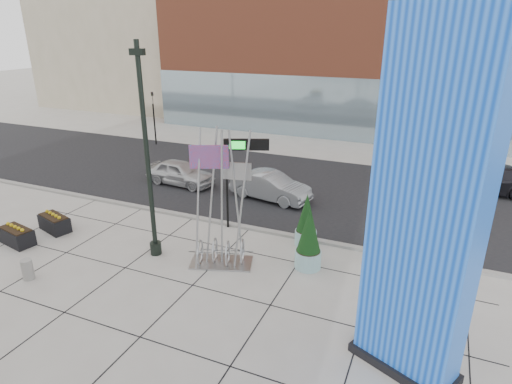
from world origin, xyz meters
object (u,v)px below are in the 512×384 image
at_px(lamp_post, 149,175).
at_px(car_silver_mid, 270,186).
at_px(blue_pylon, 426,219).
at_px(public_art_sculpture, 221,231).
at_px(concrete_bollard, 28,269).
at_px(overhead_street_sign, 241,154).
at_px(car_white_west, 180,173).

xyz_separation_m(lamp_post, car_silver_mid, (2.10, 7.38, -2.66)).
height_order(blue_pylon, public_art_sculpture, blue_pylon).
bearing_deg(lamp_post, car_silver_mid, 74.12).
bearing_deg(lamp_post, public_art_sculpture, 7.42).
bearing_deg(public_art_sculpture, concrete_bollard, -166.12).
distance_m(lamp_post, car_silver_mid, 8.12).
height_order(blue_pylon, lamp_post, blue_pylon).
relative_size(lamp_post, car_silver_mid, 1.87).
xyz_separation_m(lamp_post, concrete_bollard, (-3.18, -3.40, -3.00)).
distance_m(lamp_post, overhead_street_sign, 4.09).
bearing_deg(car_white_west, lamp_post, -149.71).
bearing_deg(car_silver_mid, lamp_post, 174.03).
bearing_deg(public_art_sculpture, blue_pylon, -40.56).
bearing_deg(overhead_street_sign, blue_pylon, -60.29).
bearing_deg(car_white_west, public_art_sculpture, -133.31).
relative_size(overhead_street_sign, car_white_west, 1.00).
xyz_separation_m(public_art_sculpture, car_white_west, (-6.42, 7.12, -0.70)).
bearing_deg(concrete_bollard, public_art_sculpture, 32.11).
height_order(blue_pylon, concrete_bollard, blue_pylon).
relative_size(concrete_bollard, car_silver_mid, 0.18).
distance_m(concrete_bollard, car_silver_mid, 12.01).
distance_m(blue_pylon, concrete_bollard, 13.69).
height_order(overhead_street_sign, car_white_west, overhead_street_sign).
distance_m(blue_pylon, lamp_post, 10.25).
bearing_deg(overhead_street_sign, car_white_west, 122.81).
bearing_deg(car_silver_mid, blue_pylon, -131.95).
distance_m(blue_pylon, overhead_street_sign, 9.68).
height_order(public_art_sculpture, concrete_bollard, public_art_sculpture).
bearing_deg(overhead_street_sign, public_art_sculpture, -102.09).
relative_size(public_art_sculpture, car_silver_mid, 1.22).
relative_size(lamp_post, concrete_bollard, 10.63).
bearing_deg(car_silver_mid, overhead_street_sign, -167.55).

